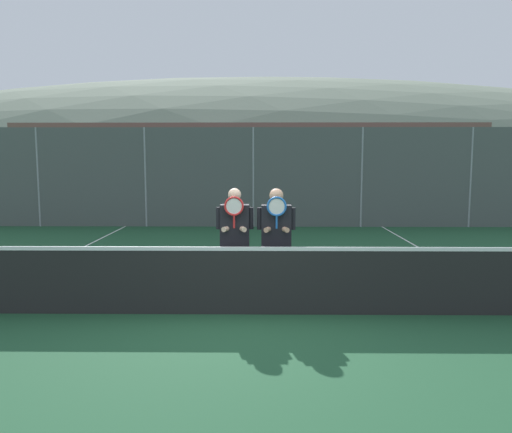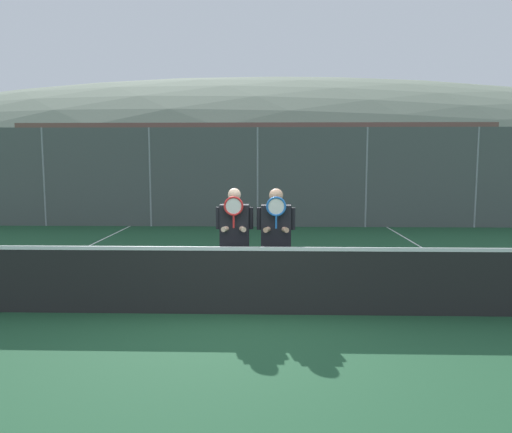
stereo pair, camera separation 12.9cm
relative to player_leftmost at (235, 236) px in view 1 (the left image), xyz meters
The scene contains 13 objects.
ground_plane 1.21m from the player_leftmost, 76.49° to the right, with size 120.00×120.00×0.00m, color #1E4C2D.
hill_distant 51.57m from the player_leftmost, 89.85° to the left, with size 109.89×61.05×21.37m.
clubhouse_building 17.04m from the player_leftmost, 90.61° to the left, with size 21.01×5.50×3.83m.
fence_back 8.95m from the player_leftmost, 89.14° to the left, with size 21.60×0.06×3.29m.
tennis_net 0.80m from the player_leftmost, 76.49° to the right, with size 11.58×0.09×1.10m.
court_line_left_sideline 4.95m from the player_leftmost, 149.66° to the left, with size 0.05×16.00×0.01m, color white.
court_line_right_sideline 5.18m from the player_leftmost, 28.81° to the left, with size 0.05×16.00×0.01m, color white.
player_leftmost is the anchor object (origin of this frame).
player_center_left 0.64m from the player_leftmost, ahead, with size 0.59×0.34×1.81m.
car_far_left 13.54m from the player_leftmost, 117.29° to the left, with size 4.16×2.05×1.77m.
car_left_of_center 12.03m from the player_leftmost, 97.84° to the left, with size 4.17×2.01×1.78m.
car_center 12.29m from the player_leftmost, 75.60° to the left, with size 4.42×2.03×1.86m.
car_right_of_center 14.10m from the player_leftmost, 56.74° to the left, with size 4.12×2.07×1.84m.
Camera 1 is at (0.29, -7.07, 2.26)m, focal length 35.00 mm.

